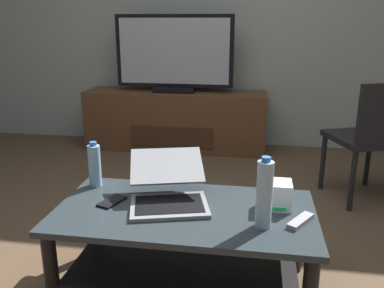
{
  "coord_description": "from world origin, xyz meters",
  "views": [
    {
      "loc": [
        0.37,
        -1.81,
        1.22
      ],
      "look_at": [
        0.03,
        0.31,
        0.57
      ],
      "focal_mm": 37.99,
      "sensor_mm": 36.0,
      "label": 1
    }
  ],
  "objects_px": {
    "coffee_table": "(185,235)",
    "media_cabinet": "(175,120)",
    "tv_remote": "(300,221)",
    "cell_phone": "(112,201)",
    "dining_chair": "(373,134)",
    "router_box": "(278,195)",
    "water_bottle_near": "(95,165)",
    "television": "(174,55)",
    "water_bottle_far": "(264,194)",
    "laptop": "(168,189)"
  },
  "relations": [
    {
      "from": "laptop",
      "to": "cell_phone",
      "type": "height_order",
      "value": "laptop"
    },
    {
      "from": "coffee_table",
      "to": "cell_phone",
      "type": "distance_m",
      "value": 0.37
    },
    {
      "from": "television",
      "to": "dining_chair",
      "type": "relative_size",
      "value": 1.3
    },
    {
      "from": "coffee_table",
      "to": "water_bottle_far",
      "type": "distance_m",
      "value": 0.45
    },
    {
      "from": "coffee_table",
      "to": "tv_remote",
      "type": "relative_size",
      "value": 7.16
    },
    {
      "from": "router_box",
      "to": "cell_phone",
      "type": "relative_size",
      "value": 0.88
    },
    {
      "from": "coffee_table",
      "to": "television",
      "type": "xyz_separation_m",
      "value": [
        -0.48,
        2.18,
        0.62
      ]
    },
    {
      "from": "media_cabinet",
      "to": "tv_remote",
      "type": "relative_size",
      "value": 10.94
    },
    {
      "from": "television",
      "to": "water_bottle_far",
      "type": "xyz_separation_m",
      "value": [
        0.82,
        -2.29,
        -0.35
      ]
    },
    {
      "from": "coffee_table",
      "to": "tv_remote",
      "type": "bearing_deg",
      "value": -6.18
    },
    {
      "from": "dining_chair",
      "to": "water_bottle_near",
      "type": "xyz_separation_m",
      "value": [
        -1.57,
        -0.99,
        0.04
      ]
    },
    {
      "from": "dining_chair",
      "to": "water_bottle_near",
      "type": "bearing_deg",
      "value": -147.73
    },
    {
      "from": "router_box",
      "to": "cell_phone",
      "type": "bearing_deg",
      "value": -174.79
    },
    {
      "from": "media_cabinet",
      "to": "tv_remote",
      "type": "bearing_deg",
      "value": -66.57
    },
    {
      "from": "dining_chair",
      "to": "router_box",
      "type": "bearing_deg",
      "value": -121.38
    },
    {
      "from": "coffee_table",
      "to": "water_bottle_near",
      "type": "xyz_separation_m",
      "value": [
        -0.49,
        0.19,
        0.24
      ]
    },
    {
      "from": "television",
      "to": "dining_chair",
      "type": "bearing_deg",
      "value": -32.57
    },
    {
      "from": "water_bottle_near",
      "to": "water_bottle_far",
      "type": "relative_size",
      "value": 0.77
    },
    {
      "from": "media_cabinet",
      "to": "tv_remote",
      "type": "height_order",
      "value": "media_cabinet"
    },
    {
      "from": "coffee_table",
      "to": "media_cabinet",
      "type": "distance_m",
      "value": 2.26
    },
    {
      "from": "media_cabinet",
      "to": "television",
      "type": "bearing_deg",
      "value": -90.0
    },
    {
      "from": "television",
      "to": "router_box",
      "type": "bearing_deg",
      "value": -66.99
    },
    {
      "from": "television",
      "to": "tv_remote",
      "type": "bearing_deg",
      "value": -66.37
    },
    {
      "from": "media_cabinet",
      "to": "cell_phone",
      "type": "xyz_separation_m",
      "value": [
        0.14,
        -2.19,
        0.14
      ]
    },
    {
      "from": "water_bottle_far",
      "to": "dining_chair",
      "type": "bearing_deg",
      "value": 60.23
    },
    {
      "from": "coffee_table",
      "to": "router_box",
      "type": "bearing_deg",
      "value": 11.7
    },
    {
      "from": "router_box",
      "to": "water_bottle_far",
      "type": "xyz_separation_m",
      "value": [
        -0.07,
        -0.19,
        0.08
      ]
    },
    {
      "from": "tv_remote",
      "to": "cell_phone",
      "type": "bearing_deg",
      "value": -151.98
    },
    {
      "from": "coffee_table",
      "to": "tv_remote",
      "type": "height_order",
      "value": "tv_remote"
    },
    {
      "from": "coffee_table",
      "to": "dining_chair",
      "type": "bearing_deg",
      "value": 47.7
    },
    {
      "from": "laptop",
      "to": "tv_remote",
      "type": "height_order",
      "value": "laptop"
    },
    {
      "from": "media_cabinet",
      "to": "water_bottle_near",
      "type": "relative_size",
      "value": 7.59
    },
    {
      "from": "media_cabinet",
      "to": "dining_chair",
      "type": "relative_size",
      "value": 2.05
    },
    {
      "from": "media_cabinet",
      "to": "water_bottle_near",
      "type": "xyz_separation_m",
      "value": [
        -0.01,
        -2.01,
        0.25
      ]
    },
    {
      "from": "television",
      "to": "laptop",
      "type": "xyz_separation_m",
      "value": [
        0.4,
        -2.11,
        -0.43
      ]
    },
    {
      "from": "laptop",
      "to": "cell_phone",
      "type": "relative_size",
      "value": 3.57
    },
    {
      "from": "television",
      "to": "water_bottle_far",
      "type": "height_order",
      "value": "television"
    },
    {
      "from": "water_bottle_far",
      "to": "laptop",
      "type": "bearing_deg",
      "value": 157.69
    },
    {
      "from": "laptop",
      "to": "water_bottle_far",
      "type": "relative_size",
      "value": 1.68
    },
    {
      "from": "coffee_table",
      "to": "water_bottle_far",
      "type": "height_order",
      "value": "water_bottle_far"
    },
    {
      "from": "coffee_table",
      "to": "media_cabinet",
      "type": "bearing_deg",
      "value": 102.39
    },
    {
      "from": "television",
      "to": "tv_remote",
      "type": "relative_size",
      "value": 6.94
    },
    {
      "from": "router_box",
      "to": "coffee_table",
      "type": "bearing_deg",
      "value": -168.3
    },
    {
      "from": "water_bottle_far",
      "to": "tv_remote",
      "type": "bearing_deg",
      "value": 18.94
    },
    {
      "from": "coffee_table",
      "to": "cell_phone",
      "type": "bearing_deg",
      "value": 177.32
    },
    {
      "from": "television",
      "to": "tv_remote",
      "type": "height_order",
      "value": "television"
    },
    {
      "from": "router_box",
      "to": "tv_remote",
      "type": "bearing_deg",
      "value": -57.74
    },
    {
      "from": "television",
      "to": "water_bottle_far",
      "type": "bearing_deg",
      "value": -70.2
    },
    {
      "from": "cell_phone",
      "to": "tv_remote",
      "type": "relative_size",
      "value": 0.88
    },
    {
      "from": "water_bottle_near",
      "to": "tv_remote",
      "type": "distance_m",
      "value": 1.02
    }
  ]
}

